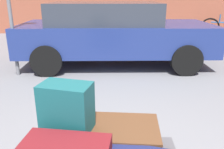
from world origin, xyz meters
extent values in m
cube|color=#51331E|center=(0.11, 0.20, 0.47)|extent=(0.62, 0.48, 0.26)
cube|color=#144C51|center=(-0.31, 0.15, 0.66)|extent=(0.42, 0.31, 0.63)
cube|color=navy|center=(0.00, 4.03, 0.64)|extent=(4.38, 2.00, 0.64)
cube|color=#2D333D|center=(-0.25, 4.01, 1.19)|extent=(2.48, 1.70, 0.46)
cylinder|color=black|center=(1.37, 4.94, 0.32)|extent=(0.65, 0.25, 0.64)
cylinder|color=black|center=(1.45, 3.24, 0.32)|extent=(0.65, 0.25, 0.64)
cylinder|color=black|center=(-1.46, 4.81, 0.32)|extent=(0.65, 0.25, 0.64)
cylinder|color=black|center=(-1.38, 3.11, 0.32)|extent=(0.65, 0.25, 0.64)
torus|color=black|center=(3.60, 7.94, 0.36)|extent=(0.71, 0.23, 0.72)
cylinder|color=#194C8C|center=(3.92, 7.86, 0.71)|extent=(0.05, 0.05, 0.30)
cylinder|color=#383838|center=(2.20, 5.64, 0.28)|extent=(0.28, 0.28, 0.56)
cylinder|color=slate|center=(-2.02, 3.14, 1.23)|extent=(0.07, 0.07, 2.47)
camera|label=1|loc=(0.08, -1.45, 1.60)|focal=37.78mm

